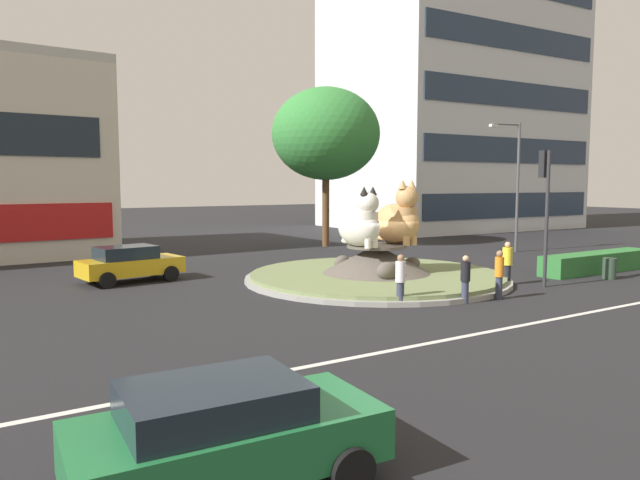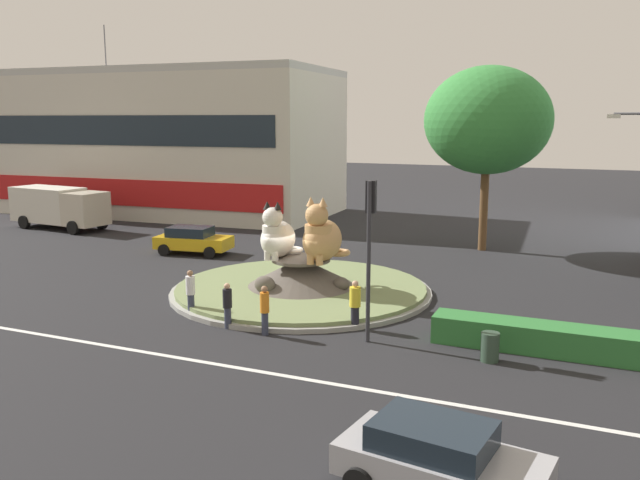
% 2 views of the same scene
% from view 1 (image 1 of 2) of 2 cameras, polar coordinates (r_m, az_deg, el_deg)
% --- Properties ---
extents(ground_plane, '(160.00, 160.00, 0.00)m').
position_cam_1_polar(ground_plane, '(24.96, 5.45, -3.91)').
color(ground_plane, black).
extents(lane_centreline, '(112.00, 0.20, 0.01)m').
position_cam_1_polar(lane_centreline, '(19.06, 21.38, -7.20)').
color(lane_centreline, silver).
rests_on(lane_centreline, ground).
extents(roundabout_island, '(11.01, 11.01, 1.51)m').
position_cam_1_polar(roundabout_island, '(24.89, 5.46, -2.85)').
color(roundabout_island, gray).
rests_on(roundabout_island, ground).
extents(cat_statue_white, '(1.56, 2.52, 2.44)m').
position_cam_1_polar(cat_statue_white, '(23.90, 3.97, 1.48)').
color(cat_statue_white, silver).
rests_on(cat_statue_white, roundabout_island).
extents(cat_statue_calico, '(1.63, 2.67, 2.72)m').
position_cam_1_polar(cat_statue_calico, '(25.17, 7.60, 1.88)').
color(cat_statue_calico, tan).
rests_on(cat_statue_calico, roundabout_island).
extents(traffic_light_mast, '(0.34, 0.46, 5.34)m').
position_cam_1_polar(traffic_light_mast, '(24.64, 20.93, 4.29)').
color(traffic_light_mast, '#2D2D33').
rests_on(traffic_light_mast, ground).
extents(office_tower, '(20.46, 16.16, 31.61)m').
position_cam_1_polar(office_tower, '(57.98, 12.47, 17.05)').
color(office_tower, silver).
rests_on(office_tower, ground).
extents(clipped_hedge_strip, '(6.98, 1.20, 0.90)m').
position_cam_1_polar(clipped_hedge_strip, '(30.01, 25.22, -1.95)').
color(clipped_hedge_strip, '#2D7033').
rests_on(clipped_hedge_strip, ground).
extents(broadleaf_tree_behind_island, '(6.89, 6.89, 10.14)m').
position_cam_1_polar(broadleaf_tree_behind_island, '(38.11, 0.57, 10.20)').
color(broadleaf_tree_behind_island, brown).
rests_on(broadleaf_tree_behind_island, ground).
extents(streetlight_arm, '(2.10, 0.60, 7.58)m').
position_cam_1_polar(streetlight_arm, '(36.70, 18.32, 5.70)').
color(streetlight_arm, '#4C4C51').
rests_on(streetlight_arm, ground).
extents(pedestrian_white_shirt, '(0.34, 0.34, 1.72)m').
position_cam_1_polar(pedestrian_white_shirt, '(19.81, 7.79, -3.72)').
color(pedestrian_white_shirt, '#33384C').
rests_on(pedestrian_white_shirt, ground).
extents(pedestrian_yellow_shirt, '(0.39, 0.39, 1.74)m').
position_cam_1_polar(pedestrian_yellow_shirt, '(24.80, 17.65, -2.07)').
color(pedestrian_yellow_shirt, black).
rests_on(pedestrian_yellow_shirt, ground).
extents(pedestrian_black_shirt, '(0.33, 0.33, 1.64)m').
position_cam_1_polar(pedestrian_black_shirt, '(20.62, 13.87, -3.58)').
color(pedestrian_black_shirt, '#33384C').
rests_on(pedestrian_black_shirt, ground).
extents(pedestrian_orange_shirt, '(0.32, 0.32, 1.73)m').
position_cam_1_polar(pedestrian_orange_shirt, '(21.66, 16.94, -3.08)').
color(pedestrian_orange_shirt, '#33384C').
rests_on(pedestrian_orange_shirt, ground).
extents(hatchback_near_shophouse, '(4.19, 2.23, 1.48)m').
position_cam_1_polar(hatchback_near_shophouse, '(8.29, -9.17, -17.88)').
color(hatchback_near_shophouse, '#1E6B38').
rests_on(hatchback_near_shophouse, ground).
extents(parked_car_right, '(4.27, 2.45, 1.50)m').
position_cam_1_polar(parked_car_right, '(25.56, -17.91, -2.14)').
color(parked_car_right, gold).
rests_on(parked_car_right, ground).
extents(litter_bin, '(0.56, 0.56, 0.90)m').
position_cam_1_polar(litter_bin, '(28.01, 26.18, -2.49)').
color(litter_bin, '#2D4233').
rests_on(litter_bin, ground).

